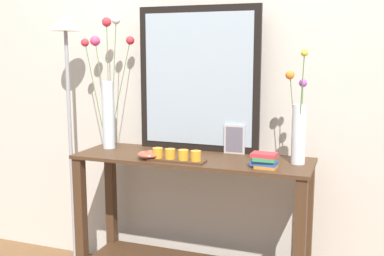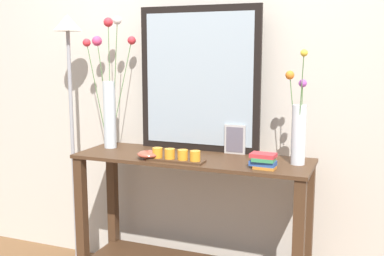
# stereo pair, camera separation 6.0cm
# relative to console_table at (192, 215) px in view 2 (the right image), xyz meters

# --- Properties ---
(wall_back) EXTENTS (6.40, 0.08, 2.70)m
(wall_back) POSITION_rel_console_table_xyz_m (0.00, 0.34, 0.85)
(wall_back) COLOR beige
(wall_back) RESTS_ON ground
(console_table) EXTENTS (1.34, 0.43, 0.85)m
(console_table) POSITION_rel_console_table_xyz_m (0.00, 0.00, 0.00)
(console_table) COLOR #472D1C
(console_table) RESTS_ON ground
(mirror_leaning) EXTENTS (0.74, 0.03, 0.85)m
(mirror_leaning) POSITION_rel_console_table_xyz_m (-0.03, 0.18, 0.77)
(mirror_leaning) COLOR black
(mirror_leaning) RESTS_ON console_table
(tall_vase_left) EXTENTS (0.29, 0.19, 0.80)m
(tall_vase_left) POSITION_rel_console_table_xyz_m (-0.57, 0.07, 0.68)
(tall_vase_left) COLOR silver
(tall_vase_left) RESTS_ON console_table
(vase_right) EXTENTS (0.12, 0.12, 0.60)m
(vase_right) POSITION_rel_console_table_xyz_m (0.58, 0.04, 0.54)
(vase_right) COLOR silver
(vase_right) RESTS_ON console_table
(candle_tray) EXTENTS (0.32, 0.09, 0.07)m
(candle_tray) POSITION_rel_console_table_xyz_m (-0.04, -0.14, 0.37)
(candle_tray) COLOR #472D1C
(candle_tray) RESTS_ON console_table
(picture_frame_small) EXTENTS (0.12, 0.01, 0.17)m
(picture_frame_small) POSITION_rel_console_table_xyz_m (0.20, 0.16, 0.43)
(picture_frame_small) COLOR #B7B2AD
(picture_frame_small) RESTS_ON console_table
(decorative_bowl) EXTENTS (0.13, 0.13, 0.05)m
(decorative_bowl) POSITION_rel_console_table_xyz_m (-0.20, -0.14, 0.37)
(decorative_bowl) COLOR #B24C38
(decorative_bowl) RESTS_ON console_table
(book_stack) EXTENTS (0.14, 0.09, 0.08)m
(book_stack) POSITION_rel_console_table_xyz_m (0.44, -0.12, 0.39)
(book_stack) COLOR orange
(book_stack) RESTS_ON console_table
(floor_lamp) EXTENTS (0.24, 0.24, 1.66)m
(floor_lamp) POSITION_rel_console_table_xyz_m (-0.86, 0.07, 0.62)
(floor_lamp) COLOR #9E9EA3
(floor_lamp) RESTS_ON ground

